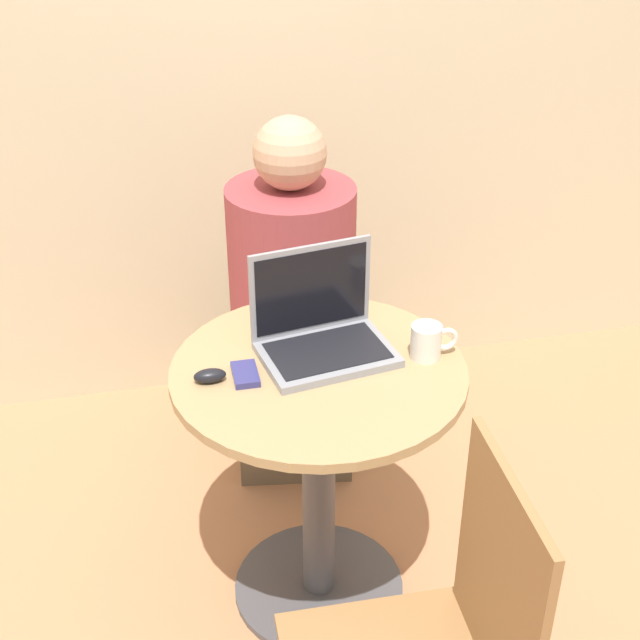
# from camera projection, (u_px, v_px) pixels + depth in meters

# --- Properties ---
(ground_plane) EXTENTS (12.00, 12.00, 0.00)m
(ground_plane) POSITION_uv_depth(u_px,v_px,m) (319.00, 589.00, 2.47)
(ground_plane) COLOR tan
(back_wall) EXTENTS (7.00, 0.05, 2.60)m
(back_wall) POSITION_uv_depth(u_px,v_px,m) (239.00, 19.00, 2.74)
(back_wall) COLOR beige
(back_wall) RESTS_ON ground_plane
(round_table) EXTENTS (0.70, 0.70, 0.74)m
(round_table) POSITION_uv_depth(u_px,v_px,m) (319.00, 447.00, 2.21)
(round_table) COLOR #4C4C51
(round_table) RESTS_ON ground_plane
(laptop) EXTENTS (0.34, 0.26, 0.25)m
(laptop) POSITION_uv_depth(u_px,v_px,m) (321.00, 330.00, 2.13)
(laptop) COLOR gray
(laptop) RESTS_ON round_table
(cell_phone) EXTENTS (0.06, 0.10, 0.02)m
(cell_phone) POSITION_uv_depth(u_px,v_px,m) (245.00, 374.00, 2.06)
(cell_phone) COLOR navy
(cell_phone) RESTS_ON round_table
(computer_mouse) EXTENTS (0.07, 0.04, 0.03)m
(computer_mouse) POSITION_uv_depth(u_px,v_px,m) (210.00, 376.00, 2.03)
(computer_mouse) COLOR black
(computer_mouse) RESTS_ON round_table
(coffee_cup) EXTENTS (0.12, 0.07, 0.09)m
(coffee_cup) POSITION_uv_depth(u_px,v_px,m) (428.00, 341.00, 2.11)
(coffee_cup) COLOR white
(coffee_cup) RESTS_ON round_table
(person_seated) EXTENTS (0.43, 0.60, 1.16)m
(person_seated) POSITION_uv_depth(u_px,v_px,m) (292.00, 324.00, 2.77)
(person_seated) COLOR brown
(person_seated) RESTS_ON ground_plane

